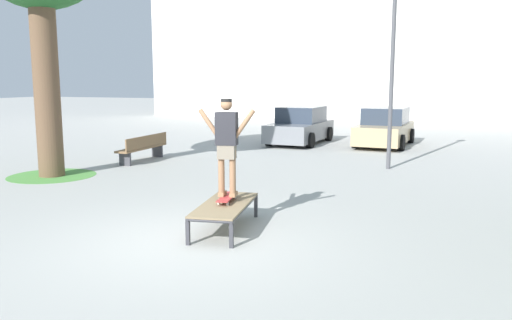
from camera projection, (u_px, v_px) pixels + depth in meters
ground_plane at (188, 242)px, 8.14m from camera, size 120.00×120.00×0.00m
building_facade at (410, 31)px, 32.96m from camera, size 36.15×4.00×11.46m
skate_box at (225, 206)px, 8.74m from camera, size 1.05×2.00×0.46m
skateboard at (227, 197)px, 8.87m from camera, size 0.33×0.82×0.09m
skater at (227, 140)px, 8.72m from camera, size 1.00×0.33×1.69m
grass_patch_near_left at (52, 176)px, 13.80m from camera, size 2.30×2.30×0.01m
car_grey at (301, 126)px, 20.99m from camera, size 2.07×4.28×1.50m
car_tan at (385, 128)px, 20.24m from camera, size 2.11×4.29×1.50m
park_bench at (143, 147)px, 16.27m from camera, size 0.51×2.41×0.83m
light_post at (393, 35)px, 14.33m from camera, size 0.36×0.36×5.83m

